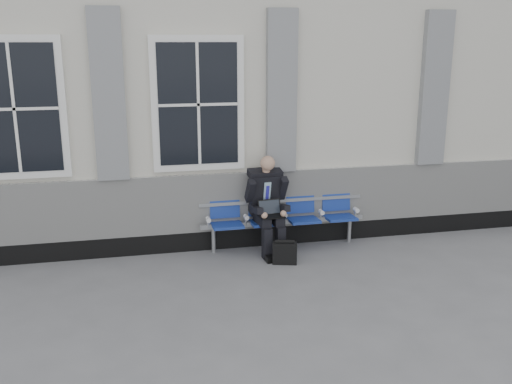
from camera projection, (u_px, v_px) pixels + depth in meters
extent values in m
plane|color=slate|center=(189.00, 291.00, 7.41)|extent=(70.00, 70.00, 0.00)
cube|color=beige|center=(165.00, 101.00, 10.17)|extent=(14.00, 4.00, 4.20)
cube|color=black|center=(179.00, 242.00, 8.75)|extent=(14.00, 0.10, 0.30)
cube|color=silver|center=(177.00, 205.00, 8.59)|extent=(14.00, 0.08, 0.90)
cube|color=gray|center=(109.00, 96.00, 7.96)|extent=(0.45, 0.14, 2.40)
cube|color=gray|center=(281.00, 92.00, 8.48)|extent=(0.45, 0.14, 2.40)
cube|color=gray|center=(434.00, 89.00, 9.00)|extent=(0.45, 0.14, 2.40)
cube|color=white|center=(15.00, 109.00, 7.76)|extent=(1.35, 0.10, 1.95)
cube|color=black|center=(14.00, 109.00, 7.71)|extent=(1.15, 0.02, 1.75)
cube|color=white|center=(198.00, 104.00, 8.27)|extent=(1.35, 0.10, 1.95)
cube|color=black|center=(198.00, 105.00, 8.23)|extent=(1.15, 0.02, 1.75)
cube|color=#9EA0A3|center=(283.00, 222.00, 8.86)|extent=(2.60, 0.07, 0.07)
cube|color=#9EA0A3|center=(282.00, 200.00, 8.89)|extent=(2.60, 0.05, 0.05)
cylinder|color=#9EA0A3|center=(214.00, 240.00, 8.69)|extent=(0.06, 0.06, 0.39)
cylinder|color=#9EA0A3|center=(349.00, 230.00, 9.15)|extent=(0.06, 0.06, 0.39)
cube|color=navy|center=(227.00, 225.00, 8.59)|extent=(0.46, 0.42, 0.07)
cube|color=navy|center=(225.00, 205.00, 8.72)|extent=(0.46, 0.10, 0.40)
cube|color=navy|center=(266.00, 223.00, 8.71)|extent=(0.46, 0.42, 0.07)
cube|color=navy|center=(263.00, 203.00, 8.85)|extent=(0.46, 0.10, 0.40)
cube|color=navy|center=(303.00, 220.00, 8.84)|extent=(0.46, 0.42, 0.07)
cube|color=navy|center=(300.00, 200.00, 8.97)|extent=(0.46, 0.10, 0.40)
cube|color=navy|center=(340.00, 218.00, 8.96)|extent=(0.46, 0.42, 0.07)
cube|color=navy|center=(336.00, 198.00, 9.09)|extent=(0.46, 0.10, 0.40)
cylinder|color=white|center=(208.00, 220.00, 8.53)|extent=(0.07, 0.12, 0.07)
cylinder|color=white|center=(246.00, 217.00, 8.65)|extent=(0.07, 0.12, 0.07)
cylinder|color=white|center=(284.00, 215.00, 8.78)|extent=(0.07, 0.12, 0.07)
cylinder|color=white|center=(321.00, 212.00, 8.90)|extent=(0.07, 0.12, 0.07)
cylinder|color=white|center=(356.00, 210.00, 9.02)|extent=(0.07, 0.12, 0.07)
cube|color=black|center=(268.00, 257.00, 8.42)|extent=(0.14, 0.28, 0.10)
cube|color=black|center=(282.00, 256.00, 8.48)|extent=(0.14, 0.28, 0.10)
cube|color=black|center=(267.00, 243.00, 8.42)|extent=(0.14, 0.15, 0.47)
cube|color=black|center=(280.00, 242.00, 8.49)|extent=(0.14, 0.15, 0.47)
cube|color=black|center=(262.00, 219.00, 8.56)|extent=(0.19, 0.49, 0.15)
cube|color=black|center=(275.00, 218.00, 8.62)|extent=(0.19, 0.49, 0.15)
cube|color=black|center=(264.00, 193.00, 8.69)|extent=(0.48, 0.40, 0.67)
cube|color=#A9CEDF|center=(267.00, 194.00, 8.57)|extent=(0.11, 0.11, 0.38)
cube|color=#2825AE|center=(267.00, 195.00, 8.57)|extent=(0.06, 0.09, 0.31)
cube|color=black|center=(265.00, 173.00, 8.58)|extent=(0.53, 0.30, 0.15)
cylinder|color=tan|center=(266.00, 169.00, 8.52)|extent=(0.12, 0.12, 0.11)
sphere|color=tan|center=(268.00, 163.00, 8.43)|extent=(0.22, 0.22, 0.22)
cube|color=black|center=(251.00, 191.00, 8.50)|extent=(0.13, 0.31, 0.39)
cube|color=black|center=(282.00, 188.00, 8.65)|extent=(0.13, 0.31, 0.39)
cube|color=black|center=(257.00, 210.00, 8.40)|extent=(0.13, 0.34, 0.15)
cube|color=black|center=(284.00, 208.00, 8.53)|extent=(0.13, 0.34, 0.15)
sphere|color=tan|center=(264.00, 215.00, 8.30)|extent=(0.10, 0.10, 0.10)
sphere|color=tan|center=(283.00, 214.00, 8.39)|extent=(0.10, 0.10, 0.10)
cube|color=black|center=(272.00, 216.00, 8.43)|extent=(0.37, 0.28, 0.02)
cube|color=black|center=(269.00, 207.00, 8.52)|extent=(0.36, 0.13, 0.22)
cube|color=black|center=(270.00, 207.00, 8.51)|extent=(0.32, 0.10, 0.19)
cube|color=black|center=(285.00, 253.00, 8.27)|extent=(0.38, 0.24, 0.32)
cylinder|color=black|center=(285.00, 242.00, 8.23)|extent=(0.28, 0.13, 0.06)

